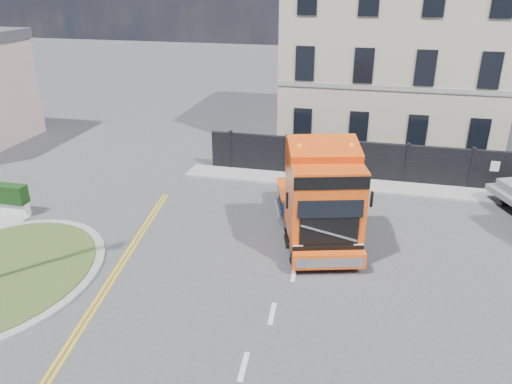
# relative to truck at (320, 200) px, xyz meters

# --- Properties ---
(ground) EXTENTS (120.00, 120.00, 0.00)m
(ground) POSITION_rel_truck_xyz_m (-3.51, -2.01, -1.82)
(ground) COLOR #424244
(ground) RESTS_ON ground
(hoarding_fence) EXTENTS (18.80, 0.25, 2.00)m
(hoarding_fence) POSITION_rel_truck_xyz_m (3.04, 6.99, -0.82)
(hoarding_fence) COLOR black
(hoarding_fence) RESTS_ON ground
(georgian_building) EXTENTS (12.30, 10.30, 12.80)m
(georgian_building) POSITION_rel_truck_xyz_m (2.49, 14.49, 3.95)
(georgian_building) COLOR #BEB897
(georgian_building) RESTS_ON ground
(pavement_far) EXTENTS (20.00, 1.60, 0.12)m
(pavement_far) POSITION_rel_truck_xyz_m (2.49, 6.09, -1.76)
(pavement_far) COLOR gray
(pavement_far) RESTS_ON ground
(truck) EXTENTS (4.24, 7.21, 4.06)m
(truck) POSITION_rel_truck_xyz_m (0.00, 0.00, 0.00)
(truck) COLOR black
(truck) RESTS_ON ground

